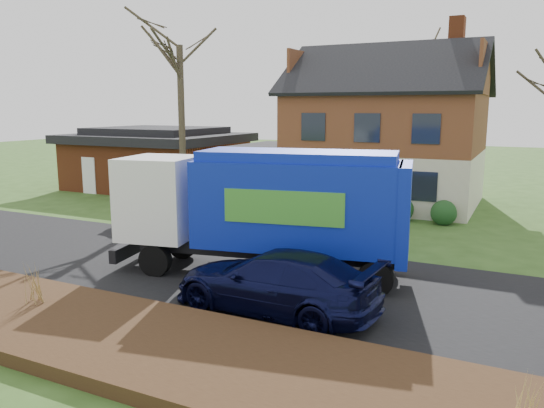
% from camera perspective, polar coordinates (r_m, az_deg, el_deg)
% --- Properties ---
extents(ground, '(120.00, 120.00, 0.00)m').
position_cam_1_polar(ground, '(16.63, -6.98, -6.90)').
color(ground, '#2D4A18').
rests_on(ground, ground).
extents(road, '(80.00, 7.00, 0.02)m').
position_cam_1_polar(road, '(16.63, -6.98, -6.86)').
color(road, black).
rests_on(road, ground).
extents(mulch_verge, '(80.00, 3.50, 0.30)m').
position_cam_1_polar(mulch_verge, '(12.75, -20.37, -12.26)').
color(mulch_verge, black).
rests_on(mulch_verge, ground).
extents(main_house, '(12.95, 8.95, 9.26)m').
position_cam_1_polar(main_house, '(28.14, 11.27, 8.38)').
color(main_house, beige).
rests_on(main_house, ground).
extents(ranch_house, '(9.80, 8.20, 3.70)m').
position_cam_1_polar(ranch_house, '(33.61, -12.20, 4.85)').
color(ranch_house, brown).
rests_on(ranch_house, ground).
extents(garbage_truck, '(8.92, 3.88, 3.70)m').
position_cam_1_polar(garbage_truck, '(15.40, -0.55, -0.03)').
color(garbage_truck, black).
rests_on(garbage_truck, ground).
extents(silver_sedan, '(4.42, 2.25, 1.39)m').
position_cam_1_polar(silver_sedan, '(22.49, -11.31, -0.64)').
color(silver_sedan, '#B5B6BD').
rests_on(silver_sedan, ground).
extents(navy_wagon, '(5.33, 2.48, 1.51)m').
position_cam_1_polar(navy_wagon, '(12.98, 0.36, -8.33)').
color(navy_wagon, black).
rests_on(navy_wagon, ground).
extents(tree_front_west, '(3.70, 3.70, 10.98)m').
position_cam_1_polar(tree_front_west, '(27.46, -10.01, 18.89)').
color(tree_front_west, '#423827').
rests_on(tree_front_west, ground).
extents(tree_back, '(3.20, 3.20, 10.13)m').
position_cam_1_polar(tree_back, '(36.13, 15.79, 15.60)').
color(tree_back, '#46392A').
rests_on(tree_back, ground).
extents(grass_clump_mid, '(0.36, 0.30, 1.00)m').
position_cam_1_polar(grass_clump_mid, '(13.98, -24.49, -7.71)').
color(grass_clump_mid, '#9B7A44').
rests_on(grass_clump_mid, mulch_verge).
extents(grass_clump_east, '(0.31, 0.25, 0.77)m').
position_cam_1_polar(grass_clump_east, '(8.99, 25.96, -18.84)').
color(grass_clump_east, tan).
rests_on(grass_clump_east, mulch_verge).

